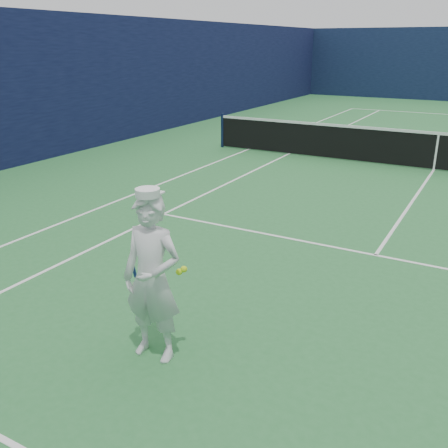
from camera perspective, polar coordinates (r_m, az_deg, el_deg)
ground at (r=14.32m, az=22.82°, el=5.67°), size 80.00×80.00×0.00m
court_markings at (r=14.32m, az=22.83°, el=5.69°), size 11.03×23.83×0.01m
windscreen_fence at (r=14.01m, az=23.94°, el=13.60°), size 20.12×36.12×4.00m
tennis_net at (r=14.20m, az=23.13°, el=7.83°), size 12.88×0.09×1.07m
tennis_player at (r=5.16m, az=-8.21°, el=-6.18°), size 0.79×0.48×1.86m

